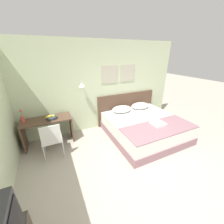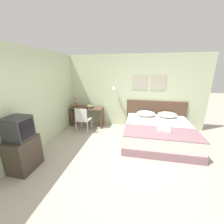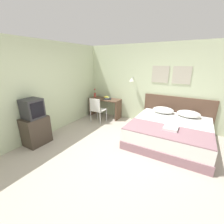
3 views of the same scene
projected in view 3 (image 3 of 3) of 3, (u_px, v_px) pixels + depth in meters
name	position (u px, v px, depth m)	size (l,w,h in m)	color
ground_plane	(111.00, 158.00, 3.41)	(24.00, 24.00, 0.00)	#B2A899
wall_back	(149.00, 85.00, 5.07)	(5.36, 0.31, 2.65)	beige
wall_left	(30.00, 92.00, 3.89)	(0.06, 5.53, 2.65)	beige
bed	(169.00, 132.00, 4.05)	(1.99, 2.02, 0.54)	gray
headboard	(176.00, 113.00, 4.82)	(2.11, 0.06, 1.04)	brown
pillow_left	(163.00, 110.00, 4.71)	(0.64, 0.45, 0.19)	white
pillow_right	(189.00, 114.00, 4.36)	(0.64, 0.45, 0.19)	white
throw_blanket	(166.00, 131.00, 3.48)	(1.93, 0.81, 0.02)	gray
folded_towel_near_foot	(171.00, 128.00, 3.55)	(0.31, 0.33, 0.06)	white
desk	(105.00, 104.00, 5.81)	(1.21, 0.51, 0.73)	brown
desk_chair	(97.00, 108.00, 5.26)	(0.45, 0.45, 0.89)	white
fruit_bowl	(107.00, 98.00, 5.64)	(0.29, 0.27, 0.11)	#333842
flower_vase	(95.00, 94.00, 5.97)	(0.09, 0.09, 0.33)	#D14C42
tv_stand	(36.00, 131.00, 3.92)	(0.45, 0.61, 0.73)	#3D3328
television	(32.00, 109.00, 3.72)	(0.44, 0.42, 0.49)	#2D2D30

